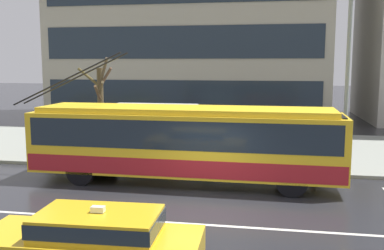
{
  "coord_description": "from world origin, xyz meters",
  "views": [
    {
      "loc": [
        1.93,
        -12.55,
        4.32
      ],
      "look_at": [
        -0.9,
        3.34,
        2.09
      ],
      "focal_mm": 41.34,
      "sensor_mm": 36.0,
      "label": 1
    }
  ],
  "objects": [
    {
      "name": "pedestrian_waiting_by_pole",
      "position": [
        -0.86,
        6.82,
        1.72
      ],
      "size": [
        1.27,
        1.27,
        1.99
      ],
      "color": "navy",
      "rests_on": "sidewalk_slab"
    },
    {
      "name": "sidewalk_slab",
      "position": [
        0.0,
        9.58,
        0.07
      ],
      "size": [
        80.0,
        10.0,
        0.14
      ],
      "primitive_type": "cube",
      "color": "gray",
      "rests_on": "ground_plane"
    },
    {
      "name": "pedestrian_approaching_curb",
      "position": [
        -5.31,
        6.75,
        1.74
      ],
      "size": [
        1.25,
        1.25,
        2.0
      ],
      "color": "black",
      "rests_on": "sidewalk_slab"
    },
    {
      "name": "pedestrian_walking_past",
      "position": [
        3.72,
        5.16,
        1.12
      ],
      "size": [
        0.5,
        0.5,
        1.65
      ],
      "color": "#4B5044",
      "rests_on": "sidewalk_slab"
    },
    {
      "name": "street_lamp",
      "position": [
        4.84,
        5.41,
        4.25
      ],
      "size": [
        0.6,
        0.32,
        6.98
      ],
      "color": "gray",
      "rests_on": "sidewalk_slab"
    },
    {
      "name": "street_tree_bare",
      "position": [
        -5.83,
        6.77,
        2.48
      ],
      "size": [
        1.88,
        1.2,
        4.48
      ],
      "color": "brown",
      "rests_on": "sidewalk_slab"
    },
    {
      "name": "ground_plane",
      "position": [
        0.0,
        0.0,
        0.0
      ],
      "size": [
        160.0,
        160.0,
        0.0
      ],
      "primitive_type": "plane",
      "color": "#25262A"
    },
    {
      "name": "trolleybus",
      "position": [
        -1.1,
        2.98,
        1.54
      ],
      "size": [
        12.24,
        2.68,
        4.76
      ],
      "color": "yellow",
      "rests_on": "ground_plane"
    },
    {
      "name": "lane_centre_line",
      "position": [
        0.0,
        -1.2,
        0.0
      ],
      "size": [
        72.0,
        0.14,
        0.01
      ],
      "primitive_type": "cube",
      "color": "silver",
      "rests_on": "ground_plane"
    },
    {
      "name": "pedestrian_at_shelter",
      "position": [
        2.62,
        5.32,
        1.07
      ],
      "size": [
        0.43,
        0.43,
        1.58
      ],
      "color": "#4A4A45",
      "rests_on": "sidewalk_slab"
    },
    {
      "name": "taxi_oncoming_near",
      "position": [
        -1.66,
        -4.2,
        0.7
      ],
      "size": [
        4.73,
        1.9,
        1.39
      ],
      "color": "gold",
      "rests_on": "ground_plane"
    },
    {
      "name": "bus_shelter",
      "position": [
        -3.09,
        6.2,
        1.97
      ],
      "size": [
        3.71,
        1.73,
        2.42
      ],
      "color": "gray",
      "rests_on": "sidewalk_slab"
    }
  ]
}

